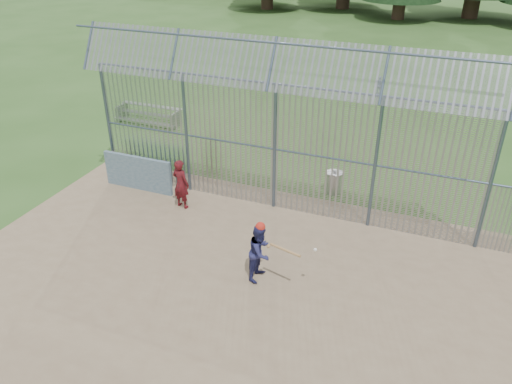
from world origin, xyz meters
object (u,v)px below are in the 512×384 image
at_px(dugout_wall, 138,173).
at_px(trash_can, 334,182).
at_px(batter, 260,252).
at_px(bleacher, 148,115).
at_px(onlooker, 181,184).

xyz_separation_m(dugout_wall, trash_can, (6.14, 2.24, -0.24)).
height_order(batter, bleacher, batter).
bearing_deg(dugout_wall, trash_can, 20.07).
xyz_separation_m(dugout_wall, bleacher, (-3.08, 5.42, -0.21)).
xyz_separation_m(batter, trash_can, (0.64, 5.11, -0.40)).
bearing_deg(batter, dugout_wall, 67.49).
xyz_separation_m(batter, bleacher, (-8.58, 8.28, -0.37)).
xyz_separation_m(trash_can, bleacher, (-9.22, 3.17, 0.03)).
relative_size(dugout_wall, batter, 1.64).
bearing_deg(dugout_wall, onlooker, -14.43).
height_order(onlooker, bleacher, onlooker).
xyz_separation_m(dugout_wall, batter, (5.50, -2.87, 0.16)).
bearing_deg(batter, trash_can, -2.10).
relative_size(dugout_wall, bleacher, 0.83).
bearing_deg(bleacher, dugout_wall, -60.37).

